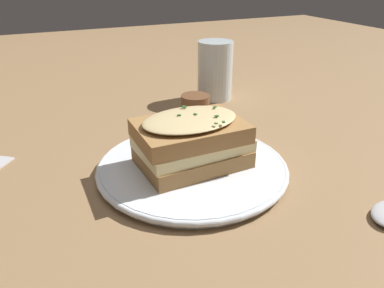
{
  "coord_description": "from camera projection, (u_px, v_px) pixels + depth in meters",
  "views": [
    {
      "loc": [
        0.38,
        -0.15,
        0.25
      ],
      "look_at": [
        -0.0,
        0.02,
        0.04
      ],
      "focal_mm": 35.0,
      "sensor_mm": 36.0,
      "label": 1
    }
  ],
  "objects": [
    {
      "name": "ground_plane",
      "position": [
        176.0,
        176.0,
        0.48
      ],
      "size": [
        2.4,
        2.4,
        0.0
      ],
      "primitive_type": "plane",
      "color": "olive"
    },
    {
      "name": "dinner_plate",
      "position": [
        192.0,
        167.0,
        0.48
      ],
      "size": [
        0.24,
        0.24,
        0.01
      ],
      "color": "white",
      "rests_on": "ground_plane"
    },
    {
      "name": "sandwich",
      "position": [
        192.0,
        141.0,
        0.46
      ],
      "size": [
        0.1,
        0.14,
        0.07
      ],
      "rotation": [
        0.0,
        0.0,
        4.77
      ],
      "color": "#A37542",
      "rests_on": "dinner_plate"
    },
    {
      "name": "water_glass",
      "position": [
        215.0,
        71.0,
        0.72
      ],
      "size": [
        0.07,
        0.07,
        0.11
      ],
      "primitive_type": "cylinder",
      "color": "silver",
      "rests_on": "ground_plane"
    },
    {
      "name": "condiment_pot",
      "position": [
        195.0,
        105.0,
        0.66
      ],
      "size": [
        0.05,
        0.05,
        0.04
      ],
      "primitive_type": "cylinder",
      "color": "brown",
      "rests_on": "ground_plane"
    }
  ]
}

